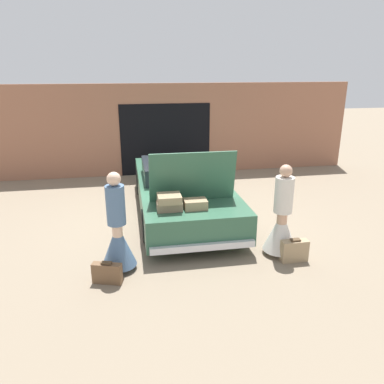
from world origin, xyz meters
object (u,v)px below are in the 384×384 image
Objects in this scene: person_right at (282,223)px; suitcase_beside_right_person at (294,251)px; suitcase_beside_left_person at (107,273)px; person_left at (118,236)px; car at (182,190)px.

person_right is 0.53m from suitcase_beside_right_person.
suitcase_beside_left_person is at bearing 108.37° from person_right.
person_left is 3.59× the size of suitcase_beside_right_person.
car is at bearing 120.68° from suitcase_beside_right_person.
person_left is (-1.45, -2.42, 0.06)m from car.
suitcase_beside_left_person is (-1.64, -2.83, -0.38)m from car.
person_right is (1.45, -2.38, 0.05)m from car.
person_right reaches higher than suitcase_beside_left_person.
person_left is 3.08m from suitcase_beside_right_person.
car reaches higher than person_left.
person_right is at bearing 8.37° from suitcase_beside_left_person.
car is 10.14× the size of suitcase_beside_right_person.
person_left is 2.90m from person_right.
car reaches higher than suitcase_beside_left_person.
person_right is 3.45× the size of suitcase_beside_left_person.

